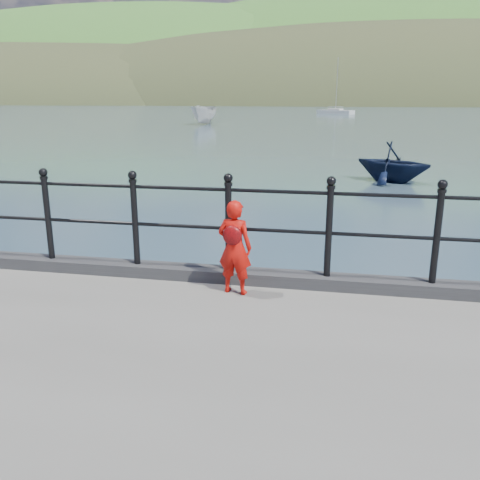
% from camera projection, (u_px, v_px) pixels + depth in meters
% --- Properties ---
extents(ground, '(600.00, 600.00, 0.00)m').
position_uv_depth(ground, '(188.00, 343.00, 6.86)').
color(ground, '#2D4251').
rests_on(ground, ground).
extents(kerb, '(60.00, 0.30, 0.15)m').
position_uv_depth(kerb, '(183.00, 272.00, 6.42)').
color(kerb, '#28282B').
rests_on(kerb, quay).
extents(railing, '(18.11, 0.11, 1.20)m').
position_uv_depth(railing, '(181.00, 214.00, 6.22)').
color(railing, black).
rests_on(railing, kerb).
extents(far_shore, '(830.00, 200.00, 156.00)m').
position_uv_depth(far_shore, '(420.00, 154.00, 232.01)').
color(far_shore, '#333A21').
rests_on(far_shore, ground).
extents(child, '(0.44, 0.35, 1.10)m').
position_uv_depth(child, '(235.00, 247.00, 5.80)').
color(child, red).
rests_on(child, quay).
extents(launch_white, '(2.46, 5.72, 2.16)m').
position_uv_depth(launch_white, '(204.00, 115.00, 57.95)').
color(launch_white, silver).
rests_on(launch_white, ground).
extents(launch_navy, '(3.79, 3.64, 1.54)m').
position_uv_depth(launch_navy, '(393.00, 162.00, 19.42)').
color(launch_navy, black).
rests_on(launch_navy, ground).
extents(sailboat_deep, '(6.73, 5.10, 9.76)m').
position_uv_depth(sailboat_deep, '(335.00, 112.00, 90.05)').
color(sailboat_deep, silver).
rests_on(sailboat_deep, ground).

